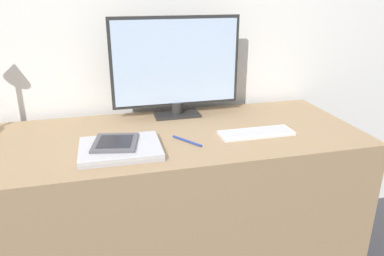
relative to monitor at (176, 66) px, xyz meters
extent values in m
cube|color=silver|center=(-0.09, 0.17, 0.23)|extent=(3.60, 0.05, 2.40)
cube|color=#997A56|center=(-0.09, -0.22, -0.60)|extent=(1.60, 0.64, 0.74)
cube|color=#262626|center=(0.00, 0.00, -0.23)|extent=(0.21, 0.11, 0.01)
cylinder|color=#262626|center=(0.00, 0.00, -0.20)|extent=(0.05, 0.05, 0.05)
cube|color=#262626|center=(0.00, 0.00, 0.02)|extent=(0.58, 0.01, 0.40)
cube|color=#ADC6E5|center=(0.00, -0.01, 0.02)|extent=(0.55, 0.01, 0.37)
cube|color=silver|center=(0.26, -0.31, -0.23)|extent=(0.30, 0.10, 0.01)
cube|color=#B7B7BC|center=(0.26, -0.32, -0.22)|extent=(0.28, 0.08, 0.00)
cube|color=#A3A3A8|center=(-0.29, -0.35, -0.23)|extent=(0.30, 0.24, 0.01)
cube|color=#B2B2B7|center=(-0.29, -0.35, -0.22)|extent=(0.30, 0.24, 0.01)
cube|color=#4C4C51|center=(-0.30, -0.33, -0.21)|extent=(0.19, 0.20, 0.01)
cube|color=black|center=(-0.30, -0.33, -0.20)|extent=(0.14, 0.15, 0.00)
cylinder|color=navy|center=(-0.03, -0.32, -0.23)|extent=(0.09, 0.13, 0.01)
camera|label=1|loc=(-0.34, -1.62, 0.33)|focal=35.00mm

